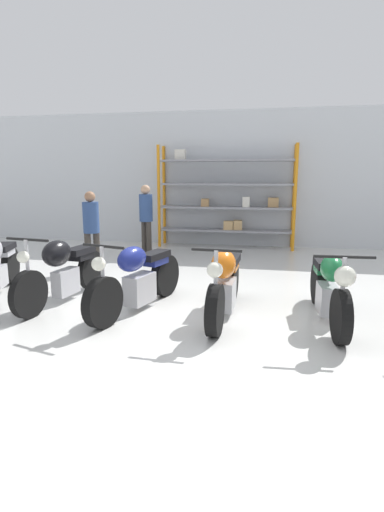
{
  "coord_description": "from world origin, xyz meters",
  "views": [
    {
      "loc": [
        1.13,
        -5.45,
        1.91
      ],
      "look_at": [
        0.0,
        0.4,
        0.7
      ],
      "focal_mm": 28.0,
      "sensor_mm": 36.0,
      "label": 1
    }
  ],
  "objects_px": {
    "motorcycle_green": "(329,288)",
    "person_browsing": "(146,214)",
    "motorcycle_black": "(63,269)",
    "motorcycle_blue": "(138,278)",
    "person_near_rack": "(91,225)",
    "shelving_rack": "(227,197)",
    "motorcycle_orange": "(225,283)"
  },
  "relations": [
    {
      "from": "motorcycle_green",
      "to": "motorcycle_blue",
      "type": "bearing_deg",
      "value": -93.12
    },
    {
      "from": "person_browsing",
      "to": "shelving_rack",
      "type": "bearing_deg",
      "value": 162.75
    },
    {
      "from": "shelving_rack",
      "to": "motorcycle_blue",
      "type": "distance_m",
      "value": 5.5
    },
    {
      "from": "motorcycle_blue",
      "to": "motorcycle_green",
      "type": "height_order",
      "value": "motorcycle_blue"
    },
    {
      "from": "person_near_rack",
      "to": "motorcycle_green",
      "type": "bearing_deg",
      "value": -155.86
    },
    {
      "from": "shelving_rack",
      "to": "motorcycle_orange",
      "type": "xyz_separation_m",
      "value": [
        0.56,
        -5.39,
        -0.88
      ]
    },
    {
      "from": "motorcycle_black",
      "to": "motorcycle_green",
      "type": "relative_size",
      "value": 1.02
    },
    {
      "from": "motorcycle_orange",
      "to": "person_browsing",
      "type": "relative_size",
      "value": 1.25
    },
    {
      "from": "shelving_rack",
      "to": "motorcycle_blue",
      "type": "bearing_deg",
      "value": -97.27
    },
    {
      "from": "motorcycle_black",
      "to": "person_browsing",
      "type": "relative_size",
      "value": 1.28
    },
    {
      "from": "motorcycle_blue",
      "to": "person_browsing",
      "type": "xyz_separation_m",
      "value": [
        -1.1,
        3.95,
        0.53
      ]
    },
    {
      "from": "person_near_rack",
      "to": "person_browsing",
      "type": "bearing_deg",
      "value": -57.18
    },
    {
      "from": "motorcycle_blue",
      "to": "motorcycle_green",
      "type": "distance_m",
      "value": 2.62
    },
    {
      "from": "motorcycle_orange",
      "to": "person_near_rack",
      "type": "height_order",
      "value": "person_near_rack"
    },
    {
      "from": "shelving_rack",
      "to": "motorcycle_blue",
      "type": "xyz_separation_m",
      "value": [
        -0.69,
        -5.38,
        -0.88
      ]
    },
    {
      "from": "motorcycle_black",
      "to": "motorcycle_blue",
      "type": "relative_size",
      "value": 0.99
    },
    {
      "from": "motorcycle_orange",
      "to": "motorcycle_green",
      "type": "height_order",
      "value": "motorcycle_orange"
    },
    {
      "from": "person_browsing",
      "to": "motorcycle_green",
      "type": "bearing_deg",
      "value": 77.39
    },
    {
      "from": "shelving_rack",
      "to": "motorcycle_green",
      "type": "xyz_separation_m",
      "value": [
        1.93,
        -5.37,
        -0.88
      ]
    },
    {
      "from": "motorcycle_blue",
      "to": "motorcycle_orange",
      "type": "relative_size",
      "value": 1.03
    },
    {
      "from": "motorcycle_black",
      "to": "motorcycle_green",
      "type": "xyz_separation_m",
      "value": [
        3.85,
        -0.13,
        -0.05
      ]
    },
    {
      "from": "motorcycle_black",
      "to": "motorcycle_orange",
      "type": "height_order",
      "value": "motorcycle_black"
    },
    {
      "from": "motorcycle_blue",
      "to": "person_browsing",
      "type": "height_order",
      "value": "person_browsing"
    },
    {
      "from": "motorcycle_green",
      "to": "person_near_rack",
      "type": "distance_m",
      "value": 4.82
    },
    {
      "from": "shelving_rack",
      "to": "motorcycle_black",
      "type": "xyz_separation_m",
      "value": [
        -1.92,
        -5.24,
        -0.82
      ]
    },
    {
      "from": "motorcycle_blue",
      "to": "shelving_rack",
      "type": "bearing_deg",
      "value": -171.5
    },
    {
      "from": "motorcycle_black",
      "to": "person_browsing",
      "type": "bearing_deg",
      "value": -173.79
    },
    {
      "from": "shelving_rack",
      "to": "person_near_rack",
      "type": "distance_m",
      "value": 4.03
    },
    {
      "from": "shelving_rack",
      "to": "person_near_rack",
      "type": "relative_size",
      "value": 2.26
    },
    {
      "from": "motorcycle_orange",
      "to": "motorcycle_black",
      "type": "bearing_deg",
      "value": -90.93
    },
    {
      "from": "person_near_rack",
      "to": "motorcycle_blue",
      "type": "bearing_deg",
      "value": 178.59
    },
    {
      "from": "motorcycle_green",
      "to": "person_browsing",
      "type": "relative_size",
      "value": 1.26
    }
  ]
}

